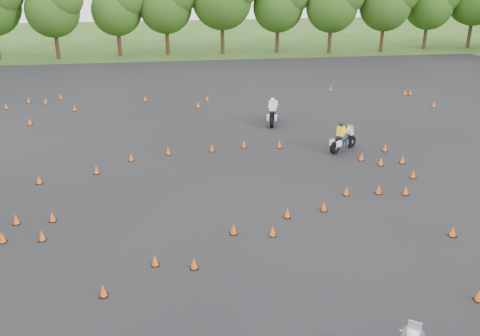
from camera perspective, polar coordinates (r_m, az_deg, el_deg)
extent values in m
plane|color=#2D5119|center=(23.83, 1.24, -6.38)|extent=(140.00, 140.00, 0.00)
plane|color=black|center=(29.16, -0.50, -0.65)|extent=(62.00, 62.00, 0.00)
cone|color=#FF5A0A|center=(31.91, 16.97, 0.87)|extent=(0.26, 0.26, 0.45)
cone|color=#FF5A0A|center=(33.47, 15.22, 2.10)|extent=(0.26, 0.26, 0.45)
cone|color=#FF5A0A|center=(29.84, -20.66, -1.17)|extent=(0.26, 0.26, 0.45)
cone|color=#FF5A0A|center=(21.38, -9.06, -9.70)|extent=(0.26, 0.26, 0.45)
cone|color=#FF5A0A|center=(25.67, -19.39, -4.94)|extent=(0.26, 0.26, 0.45)
cone|color=#FF5A0A|center=(31.26, 14.80, 0.66)|extent=(0.26, 0.26, 0.45)
cone|color=#FF5A0A|center=(45.81, -18.60, 7.25)|extent=(0.26, 0.26, 0.45)
cone|color=#FF5A0A|center=(43.88, 19.99, 6.41)|extent=(0.26, 0.26, 0.45)
cone|color=#FF5A0A|center=(24.73, -24.05, -6.79)|extent=(0.26, 0.26, 0.45)
cone|color=#FF5A0A|center=(30.17, -15.08, -0.18)|extent=(0.26, 0.26, 0.45)
cone|color=#FF5A0A|center=(31.50, -11.55, 1.14)|extent=(0.26, 0.26, 0.45)
cone|color=#FF5A0A|center=(32.96, 4.23, 2.55)|extent=(0.26, 0.26, 0.45)
cone|color=#FF5A0A|center=(20.08, -14.40, -12.58)|extent=(0.26, 0.26, 0.45)
cone|color=#FF5A0A|center=(27.19, 11.29, -2.42)|extent=(0.26, 0.26, 0.45)
cone|color=#FF5A0A|center=(32.33, -3.00, 2.17)|extent=(0.26, 0.26, 0.45)
cone|color=#FF5A0A|center=(21.03, 24.16, -12.29)|extent=(0.26, 0.26, 0.45)
cone|color=#FF5A0A|center=(26.01, -22.78, -5.09)|extent=(0.26, 0.26, 0.45)
cone|color=#FF5A0A|center=(46.64, 17.21, 7.68)|extent=(0.26, 0.26, 0.45)
cone|color=#FF5A0A|center=(39.94, -21.53, 4.64)|extent=(0.26, 0.26, 0.45)
cone|color=#FF5A0A|center=(24.80, 21.76, -6.31)|extent=(0.26, 0.26, 0.45)
cone|color=#FF5A0A|center=(42.15, -17.25, 6.12)|extent=(0.26, 0.26, 0.45)
cone|color=#FF5A0A|center=(46.84, 17.73, 7.68)|extent=(0.26, 0.26, 0.45)
cone|color=#FF5A0A|center=(44.50, -23.70, 6.07)|extent=(0.26, 0.26, 0.45)
cone|color=#FF5A0A|center=(43.00, -3.52, 7.43)|extent=(0.26, 0.26, 0.45)
cone|color=#FF5A0A|center=(31.73, 12.84, 1.19)|extent=(0.26, 0.26, 0.45)
cone|color=#FF5A0A|center=(45.59, -21.64, 6.75)|extent=(0.26, 0.26, 0.45)
cone|color=#FF5A0A|center=(27.97, 17.25, -2.31)|extent=(0.26, 0.26, 0.45)
cone|color=#FF5A0A|center=(24.64, 5.07, -4.82)|extent=(0.26, 0.26, 0.45)
cone|color=#FF5A0A|center=(23.12, 3.51, -6.74)|extent=(0.26, 0.26, 0.45)
cone|color=#FF5A0A|center=(30.07, 18.00, -0.61)|extent=(0.26, 0.26, 0.45)
cone|color=#FF5A0A|center=(23.23, -0.69, -6.55)|extent=(0.26, 0.26, 0.45)
cone|color=#FF5A0A|center=(43.50, -10.11, 7.30)|extent=(0.26, 0.26, 0.45)
cone|color=#FF5A0A|center=(41.22, -4.51, 6.72)|extent=(0.26, 0.26, 0.45)
cone|color=#FF5A0A|center=(32.08, -7.66, 1.82)|extent=(0.26, 0.26, 0.45)
cone|color=#FF5A0A|center=(24.24, -20.39, -6.79)|extent=(0.26, 0.26, 0.45)
cone|color=#FF5A0A|center=(25.45, 8.95, -4.07)|extent=(0.26, 0.26, 0.45)
cone|color=#FF5A0A|center=(32.91, 0.44, 2.58)|extent=(0.26, 0.26, 0.45)
cone|color=#FF5A0A|center=(46.51, 9.65, 8.34)|extent=(0.26, 0.26, 0.45)
cone|color=#FF5A0A|center=(21.02, -4.93, -10.11)|extent=(0.26, 0.26, 0.45)
cone|color=#FF5A0A|center=(44.89, -20.05, 6.75)|extent=(0.26, 0.26, 0.45)
cone|color=#FF5A0A|center=(27.70, 14.58, -2.25)|extent=(0.26, 0.26, 0.45)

